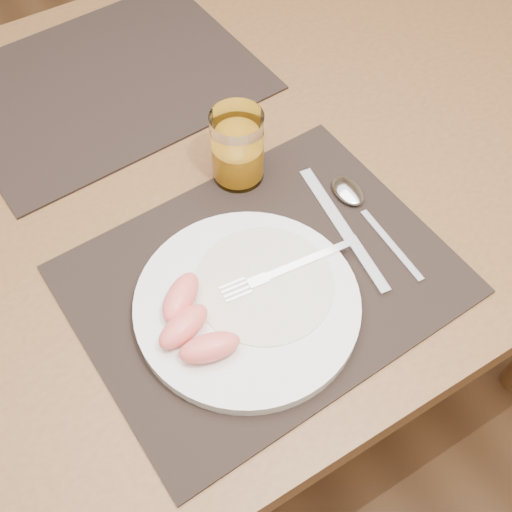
% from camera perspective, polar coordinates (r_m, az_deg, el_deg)
% --- Properties ---
extents(ground, '(5.00, 5.00, 0.00)m').
position_cam_1_polar(ground, '(1.55, -4.14, -11.29)').
color(ground, brown).
rests_on(ground, ground).
extents(table, '(1.40, 0.90, 0.75)m').
position_cam_1_polar(table, '(0.98, -6.46, 4.39)').
color(table, brown).
rests_on(table, ground).
extents(placemat_near, '(0.47, 0.37, 0.00)m').
position_cam_1_polar(placemat_near, '(0.80, 0.64, -2.08)').
color(placemat_near, black).
rests_on(placemat_near, table).
extents(placemat_far, '(0.47, 0.38, 0.00)m').
position_cam_1_polar(placemat_far, '(1.07, -13.13, 14.83)').
color(placemat_far, black).
rests_on(placemat_far, table).
extents(plate, '(0.27, 0.27, 0.02)m').
position_cam_1_polar(plate, '(0.77, -0.79, -4.33)').
color(plate, white).
rests_on(plate, placemat_near).
extents(plate_dressing, '(0.17, 0.17, 0.00)m').
position_cam_1_polar(plate_dressing, '(0.77, 0.73, -2.45)').
color(plate_dressing, white).
rests_on(plate_dressing, plate).
extents(fork, '(0.18, 0.03, 0.00)m').
position_cam_1_polar(fork, '(0.78, 1.78, -1.56)').
color(fork, silver).
rests_on(fork, plate).
extents(knife, '(0.04, 0.22, 0.01)m').
position_cam_1_polar(knife, '(0.83, 8.34, 1.56)').
color(knife, silver).
rests_on(knife, placemat_near).
extents(spoon, '(0.04, 0.19, 0.01)m').
position_cam_1_polar(spoon, '(0.87, 8.69, 5.08)').
color(spoon, silver).
rests_on(spoon, placemat_near).
extents(juice_glass, '(0.07, 0.07, 0.11)m').
position_cam_1_polar(juice_glass, '(0.86, -1.65, 9.39)').
color(juice_glass, white).
rests_on(juice_glass, placemat_near).
extents(grapefruit_wedges, '(0.09, 0.13, 0.03)m').
position_cam_1_polar(grapefruit_wedges, '(0.73, -5.80, -5.96)').
color(grapefruit_wedges, '#FF7468').
rests_on(grapefruit_wedges, plate).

